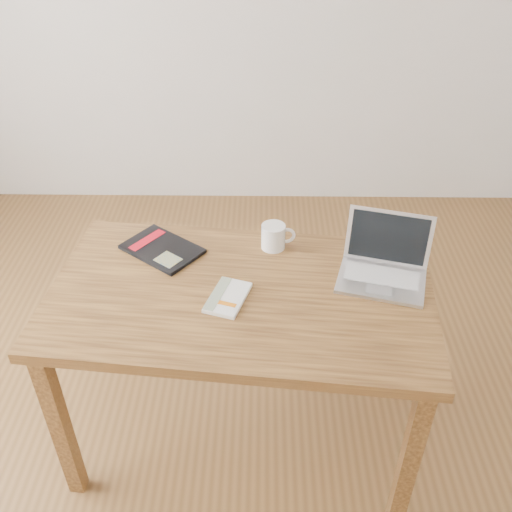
{
  "coord_description": "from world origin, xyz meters",
  "views": [
    {
      "loc": [
        0.22,
        -1.35,
        1.96
      ],
      "look_at": [
        0.2,
        0.16,
        0.85
      ],
      "focal_mm": 40.0,
      "sensor_mm": 36.0,
      "label": 1
    }
  ],
  "objects_px": {
    "white_guidebook": "(228,297)",
    "coffee_mug": "(274,236)",
    "laptop": "(384,265)",
    "desk": "(241,311)",
    "black_guidebook": "(162,249)"
  },
  "relations": [
    {
      "from": "white_guidebook",
      "to": "coffee_mug",
      "type": "xyz_separation_m",
      "value": [
        0.15,
        0.29,
        0.04
      ]
    },
    {
      "from": "black_guidebook",
      "to": "laptop",
      "type": "height_order",
      "value": "laptop"
    },
    {
      "from": "black_guidebook",
      "to": "desk",
      "type": "bearing_deg",
      "value": -90.57
    },
    {
      "from": "white_guidebook",
      "to": "coffee_mug",
      "type": "distance_m",
      "value": 0.33
    },
    {
      "from": "laptop",
      "to": "coffee_mug",
      "type": "bearing_deg",
      "value": 172.12
    },
    {
      "from": "laptop",
      "to": "desk",
      "type": "bearing_deg",
      "value": -153.61
    },
    {
      "from": "desk",
      "to": "black_guidebook",
      "type": "relative_size",
      "value": 4.1
    },
    {
      "from": "coffee_mug",
      "to": "laptop",
      "type": "bearing_deg",
      "value": -31.01
    },
    {
      "from": "desk",
      "to": "coffee_mug",
      "type": "distance_m",
      "value": 0.31
    },
    {
      "from": "white_guidebook",
      "to": "laptop",
      "type": "height_order",
      "value": "laptop"
    },
    {
      "from": "desk",
      "to": "black_guidebook",
      "type": "bearing_deg",
      "value": 148.28
    },
    {
      "from": "laptop",
      "to": "coffee_mug",
      "type": "distance_m",
      "value": 0.4
    },
    {
      "from": "black_guidebook",
      "to": "laptop",
      "type": "xyz_separation_m",
      "value": [
        0.78,
        -0.13,
        0.04
      ]
    },
    {
      "from": "desk",
      "to": "coffee_mug",
      "type": "xyz_separation_m",
      "value": [
        0.11,
        0.25,
        0.14
      ]
    },
    {
      "from": "desk",
      "to": "coffee_mug",
      "type": "bearing_deg",
      "value": 71.76
    }
  ]
}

